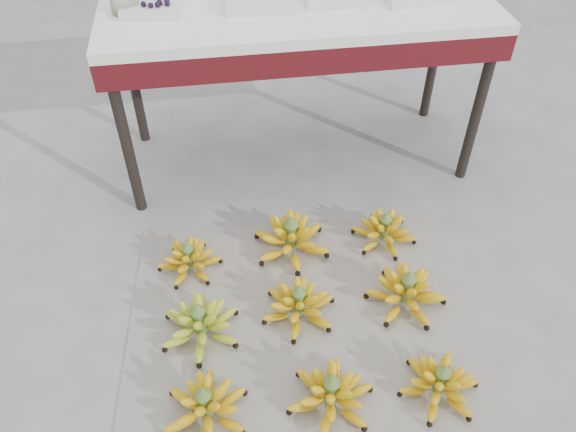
{
  "coord_description": "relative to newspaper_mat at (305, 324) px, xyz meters",
  "views": [
    {
      "loc": [
        -0.23,
        -1.14,
        1.67
      ],
      "look_at": [
        -0.01,
        0.31,
        0.29
      ],
      "focal_mm": 35.0,
      "sensor_mm": 36.0,
      "label": 1
    }
  ],
  "objects": [
    {
      "name": "ground",
      "position": [
        -0.01,
        -0.04,
        -0.0
      ],
      "size": [
        60.0,
        60.0,
        0.0
      ],
      "primitive_type": "plane",
      "color": "slate",
      "rests_on": "ground"
    },
    {
      "name": "newspaper_mat",
      "position": [
        0.0,
        0.0,
        0.0
      ],
      "size": [
        1.33,
        1.14,
        0.01
      ],
      "primitive_type": "cube",
      "rotation": [
        0.0,
        0.0,
        -0.08
      ],
      "color": "silver",
      "rests_on": "ground"
    },
    {
      "name": "bunch_front_left",
      "position": [
        -0.36,
        -0.3,
        0.06
      ],
      "size": [
        0.31,
        0.31,
        0.17
      ],
      "rotation": [
        0.0,
        0.0,
        0.17
      ],
      "color": "gold",
      "rests_on": "newspaper_mat"
    },
    {
      "name": "bunch_front_center",
      "position": [
        0.03,
        -0.32,
        0.06
      ],
      "size": [
        0.28,
        0.28,
        0.17
      ],
      "rotation": [
        0.0,
        0.0,
        -0.03
      ],
      "color": "gold",
      "rests_on": "newspaper_mat"
    },
    {
      "name": "bunch_front_right",
      "position": [
        0.38,
        -0.33,
        0.06
      ],
      "size": [
        0.28,
        0.28,
        0.16
      ],
      "rotation": [
        0.0,
        0.0,
        -0.1
      ],
      "color": "gold",
      "rests_on": "newspaper_mat"
    },
    {
      "name": "bunch_mid_left",
      "position": [
        -0.37,
        0.01,
        0.06
      ],
      "size": [
        0.37,
        0.37,
        0.17
      ],
      "rotation": [
        0.0,
        0.0,
        0.4
      ],
      "color": "#93B730",
      "rests_on": "newspaper_mat"
    },
    {
      "name": "bunch_mid_center",
      "position": [
        -0.01,
        0.05,
        0.06
      ],
      "size": [
        0.27,
        0.27,
        0.16
      ],
      "rotation": [
        0.0,
        0.0,
        -0.01
      ],
      "color": "gold",
      "rests_on": "newspaper_mat"
    },
    {
      "name": "bunch_mid_right",
      "position": [
        0.38,
        0.04,
        0.06
      ],
      "size": [
        0.36,
        0.36,
        0.18
      ],
      "rotation": [
        0.0,
        0.0,
        0.32
      ],
      "color": "gold",
      "rests_on": "newspaper_mat"
    },
    {
      "name": "bunch_back_left",
      "position": [
        -0.4,
        0.33,
        0.05
      ],
      "size": [
        0.26,
        0.26,
        0.15
      ],
      "rotation": [
        0.0,
        0.0,
        -0.09
      ],
      "color": "gold",
      "rests_on": "newspaper_mat"
    },
    {
      "name": "bunch_back_center",
      "position": [
        0.01,
        0.37,
        0.07
      ],
      "size": [
        0.33,
        0.33,
        0.19
      ],
      "rotation": [
        0.0,
        0.0,
        0.09
      ],
      "color": "gold",
      "rests_on": "newspaper_mat"
    },
    {
      "name": "bunch_back_right",
      "position": [
        0.39,
        0.37,
        0.06
      ],
      "size": [
        0.34,
        0.34,
        0.16
      ],
      "rotation": [
        0.0,
        0.0,
        0.42
      ],
      "color": "gold",
      "rests_on": "newspaper_mat"
    },
    {
      "name": "vendor_table",
      "position": [
        0.13,
        0.99,
        0.67
      ],
      "size": [
        1.57,
        0.63,
        0.76
      ],
      "color": "black",
      "rests_on": "ground"
    },
    {
      "name": "tray_far_left",
      "position": [
        -0.43,
        0.99,
        0.77
      ],
      "size": [
        0.24,
        0.19,
        0.06
      ],
      "color": "silver",
      "rests_on": "vendor_table"
    },
    {
      "name": "tray_left",
      "position": [
        -0.03,
        0.98,
        0.77
      ],
      "size": [
        0.27,
        0.2,
        0.04
      ],
      "color": "silver",
      "rests_on": "vendor_table"
    }
  ]
}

